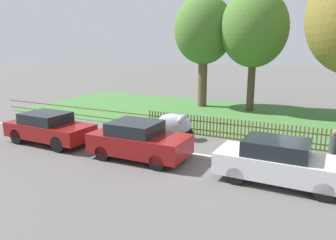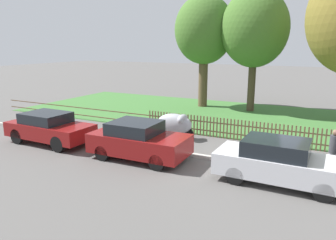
{
  "view_description": "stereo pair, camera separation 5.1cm",
  "coord_description": "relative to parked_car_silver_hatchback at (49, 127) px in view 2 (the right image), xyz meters",
  "views": [
    {
      "loc": [
        1.81,
        -11.24,
        4.29
      ],
      "look_at": [
        -4.46,
        1.08,
        1.1
      ],
      "focal_mm": 35.0,
      "sensor_mm": 36.0,
      "label": 1
    },
    {
      "loc": [
        1.85,
        -11.21,
        4.29
      ],
      "look_at": [
        -4.46,
        1.08,
        1.1
      ],
      "focal_mm": 35.0,
      "sensor_mm": 36.0,
      "label": 2
    }
  ],
  "objects": [
    {
      "name": "parked_car_navy_estate",
      "position": [
        9.79,
        0.13,
        -0.01
      ],
      "size": [
        4.09,
        1.68,
        1.41
      ],
      "rotation": [
        0.0,
        0.0,
        -0.01
      ],
      "color": "silver",
      "rests_on": "ground"
    },
    {
      "name": "kerb_stone",
      "position": [
        9.23,
        1.24,
        -0.65
      ],
      "size": [
        34.49,
        0.2,
        0.12
      ],
      "primitive_type": "cube",
      "color": "#B2ADA3",
      "rests_on": "ground"
    },
    {
      "name": "parked_car_black_saloon",
      "position": [
        4.6,
        0.09,
        0.01
      ],
      "size": [
        3.8,
        1.88,
        1.44
      ],
      "rotation": [
        0.0,
        0.0,
        0.02
      ],
      "color": "maroon",
      "rests_on": "ground"
    },
    {
      "name": "park_fence",
      "position": [
        9.23,
        4.25,
        -0.23
      ],
      "size": [
        34.49,
        0.05,
        0.97
      ],
      "color": "brown",
      "rests_on": "ground"
    },
    {
      "name": "pedestrian_near_fence",
      "position": [
        11.26,
        1.7,
        0.17
      ],
      "size": [
        0.45,
        0.45,
        1.57
      ],
      "rotation": [
        0.0,
        0.0,
        4.01
      ],
      "color": "slate",
      "rests_on": "ground"
    },
    {
      "name": "covered_motorcycle",
      "position": [
        4.64,
        3.21,
        -0.01
      ],
      "size": [
        1.89,
        0.87,
        1.18
      ],
      "rotation": [
        0.0,
        0.0,
        0.05
      ],
      "color": "black",
      "rests_on": "ground"
    },
    {
      "name": "tree_nearest_kerb",
      "position": [
        2.77,
        11.52,
        4.49
      ],
      "size": [
        4.03,
        4.03,
        7.59
      ],
      "color": "brown",
      "rests_on": "ground"
    },
    {
      "name": "parked_car_silver_hatchback",
      "position": [
        0.0,
        0.0,
        0.0
      ],
      "size": [
        4.02,
        1.77,
        1.37
      ],
      "rotation": [
        0.0,
        0.0,
        -0.02
      ],
      "color": "maroon",
      "rests_on": "ground"
    },
    {
      "name": "grass_strip",
      "position": [
        9.23,
        9.21,
        -0.71
      ],
      "size": [
        34.49,
        9.95,
        0.01
      ],
      "primitive_type": "cube",
      "color": "#3D7033",
      "rests_on": "ground"
    },
    {
      "name": "tree_behind_motorcycle",
      "position": [
        6.2,
        11.4,
        4.54
      ],
      "size": [
        4.24,
        4.24,
        7.72
      ],
      "color": "#473828",
      "rests_on": "ground"
    },
    {
      "name": "ground_plane",
      "position": [
        9.23,
        1.14,
        -0.71
      ],
      "size": [
        120.0,
        120.0,
        0.0
      ],
      "primitive_type": "plane",
      "color": "#565451"
    }
  ]
}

